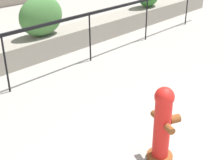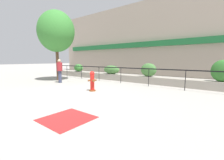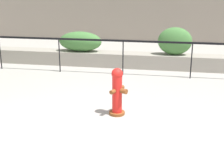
# 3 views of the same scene
# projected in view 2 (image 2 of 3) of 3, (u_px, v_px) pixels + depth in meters

# --- Properties ---
(ground_plane) EXTENTS (120.00, 120.00, 0.00)m
(ground_plane) POSITION_uv_depth(u_px,v_px,m) (62.00, 96.00, 7.05)
(ground_plane) COLOR #9E9991
(building_facade) EXTENTS (30.00, 1.36, 8.00)m
(building_facade) POSITION_uv_depth(u_px,v_px,m) (159.00, 38.00, 15.90)
(building_facade) COLOR gray
(building_facade) RESTS_ON ground
(planter_wall_low) EXTENTS (18.00, 0.70, 0.50)m
(planter_wall_low) POSITION_uv_depth(u_px,v_px,m) (129.00, 78.00, 11.71)
(planter_wall_low) COLOR gray
(planter_wall_low) RESTS_ON ground
(fence_railing_segment) EXTENTS (15.00, 0.05, 1.15)m
(fence_railing_segment) POSITION_uv_depth(u_px,v_px,m) (121.00, 69.00, 10.75)
(fence_railing_segment) COLOR black
(fence_railing_segment) RESTS_ON ground
(hedge_bush_0) EXTENTS (1.12, 0.68, 0.75)m
(hedge_bush_0) POSITION_uv_depth(u_px,v_px,m) (78.00, 68.00, 15.28)
(hedge_bush_0) COLOR #387F33
(hedge_bush_0) RESTS_ON planter_wall_low
(hedge_bush_1) EXTENTS (1.57, 0.70, 0.72)m
(hedge_bush_1) POSITION_uv_depth(u_px,v_px,m) (111.00, 70.00, 12.68)
(hedge_bush_1) COLOR #427538
(hedge_bush_1) RESTS_ON planter_wall_low
(hedge_bush_2) EXTENTS (1.16, 0.59, 0.95)m
(hedge_bush_2) POSITION_uv_depth(u_px,v_px,m) (149.00, 70.00, 10.62)
(hedge_bush_2) COLOR #427538
(hedge_bush_2) RESTS_ON planter_wall_low
(hedge_bush_3) EXTENTS (1.06, 0.57, 1.19)m
(hedge_bush_3) POSITION_uv_depth(u_px,v_px,m) (222.00, 71.00, 8.04)
(hedge_bush_3) COLOR #2D6B28
(hedge_bush_3) RESTS_ON planter_wall_low
(fire_hydrant) EXTENTS (0.48, 0.47, 1.08)m
(fire_hydrant) POSITION_uv_depth(u_px,v_px,m) (92.00, 81.00, 8.06)
(fire_hydrant) COLOR brown
(fire_hydrant) RESTS_ON ground
(street_tree) EXTENTS (3.08, 2.78, 5.55)m
(street_tree) POSITION_uv_depth(u_px,v_px,m) (56.00, 32.00, 11.93)
(street_tree) COLOR brown
(street_tree) RESTS_ON ground
(pedestrian) EXTENTS (0.49, 0.49, 1.73)m
(pedestrian) POSITION_uv_depth(u_px,v_px,m) (60.00, 69.00, 10.97)
(pedestrian) COLOR #383D56
(pedestrian) RESTS_ON ground
(tactile_warning_pad) EXTENTS (1.30, 1.30, 0.01)m
(tactile_warning_pad) POSITION_uv_depth(u_px,v_px,m) (67.00, 119.00, 4.29)
(tactile_warning_pad) COLOR #B22323
(tactile_warning_pad) RESTS_ON ground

